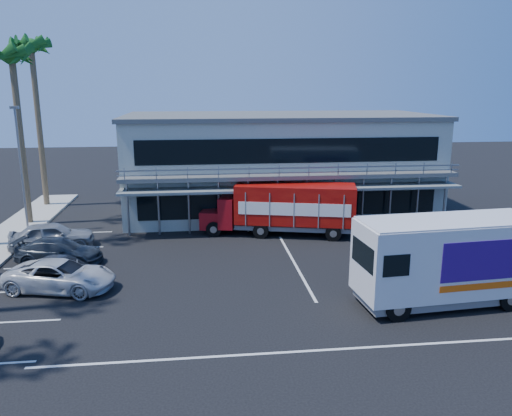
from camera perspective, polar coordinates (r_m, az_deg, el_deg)
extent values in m
plane|color=black|center=(23.89, 1.09, -9.05)|extent=(120.00, 120.00, 0.00)
cube|color=#A1A89A|center=(37.76, 2.59, 4.92)|extent=(22.00, 10.00, 7.00)
cube|color=#515454|center=(37.38, 2.65, 10.45)|extent=(22.40, 10.40, 0.30)
cube|color=#515454|center=(32.30, 4.17, 3.59)|extent=(22.00, 1.20, 0.25)
cube|color=gray|center=(31.69, 4.37, 4.31)|extent=(22.00, 0.08, 0.90)
cube|color=slate|center=(32.14, 4.25, 2.27)|extent=(22.00, 1.80, 0.15)
cube|color=black|center=(33.26, 3.93, 0.37)|extent=(20.00, 0.06, 1.60)
cube|color=black|center=(32.63, 4.03, 6.54)|extent=(20.00, 0.06, 1.60)
cylinder|color=brown|center=(36.95, -25.24, 6.58)|extent=(0.44, 0.44, 11.00)
sphere|color=#164F1C|center=(36.82, -26.16, 15.39)|extent=(1.10, 1.10, 1.10)
cylinder|color=brown|center=(42.25, -23.51, 8.16)|extent=(0.44, 0.44, 12.00)
sphere|color=#164F1C|center=(42.23, -24.33, 16.54)|extent=(1.10, 1.10, 1.10)
cylinder|color=gray|center=(35.10, -25.22, 3.79)|extent=(0.14, 0.14, 8.00)
cube|color=gray|center=(34.73, -25.90, 10.30)|extent=(0.50, 0.25, 0.18)
cube|color=maroon|center=(32.55, -4.98, -1.15)|extent=(1.77, 2.35, 1.12)
cube|color=maroon|center=(32.22, -3.21, -0.33)|extent=(1.46, 2.49, 1.96)
cube|color=black|center=(32.09, -3.22, 0.64)|extent=(0.52, 1.94, 0.65)
cube|color=#AF130A|center=(31.61, 4.47, 0.51)|extent=(7.82, 4.04, 2.43)
cube|color=slate|center=(31.97, 4.43, -2.02)|extent=(7.74, 3.70, 0.28)
cube|color=white|center=(30.49, 4.36, -0.16)|extent=(6.69, 1.66, 0.79)
cube|color=white|center=(32.78, 4.57, 0.81)|extent=(6.69, 1.66, 0.79)
cylinder|color=black|center=(31.64, -4.85, -2.43)|extent=(1.01, 0.50, 0.97)
cylinder|color=black|center=(33.58, -4.13, -1.47)|extent=(1.01, 0.50, 0.97)
cylinder|color=black|center=(31.17, 0.55, -2.62)|extent=(1.01, 0.50, 0.97)
cylinder|color=black|center=(33.14, 0.95, -1.64)|extent=(1.01, 0.50, 0.97)
cylinder|color=black|center=(31.01, 8.82, -2.88)|extent=(1.01, 0.50, 0.97)
cylinder|color=black|center=(32.99, 8.73, -1.87)|extent=(1.01, 0.50, 0.97)
cube|color=silver|center=(22.96, 21.08, -5.17)|extent=(7.99, 3.29, 3.12)
cube|color=slate|center=(23.54, 20.72, -9.16)|extent=(7.66, 3.00, 0.39)
cube|color=black|center=(21.08, 12.14, -5.23)|extent=(0.23, 2.19, 1.06)
cube|color=silver|center=(22.52, 21.42, -1.32)|extent=(7.83, 3.22, 0.09)
cube|color=#300B69|center=(22.33, 24.91, -5.46)|extent=(4.00, 0.35, 1.67)
cube|color=#300B69|center=(24.44, 21.24, -3.52)|extent=(4.00, 0.35, 1.67)
cube|color=#F2590C|center=(22.69, 24.63, -8.13)|extent=(4.00, 0.34, 0.28)
cylinder|color=black|center=(21.26, 15.91, -11.01)|extent=(1.09, 0.36, 1.07)
cylinder|color=black|center=(23.20, 13.26, -8.71)|extent=(1.09, 0.36, 1.07)
cylinder|color=black|center=(23.93, 27.07, -9.20)|extent=(1.09, 0.36, 1.07)
cylinder|color=black|center=(25.67, 23.84, -7.34)|extent=(1.09, 0.36, 1.07)
imported|color=black|center=(25.43, -21.20, -6.96)|extent=(4.29, 2.45, 1.34)
imported|color=silver|center=(25.06, -21.43, -7.23)|extent=(5.41, 3.45, 1.39)
imported|color=#293037|center=(28.79, -21.59, -4.63)|extent=(4.84, 2.63, 1.33)
imported|color=gray|center=(31.45, -22.28, -2.94)|extent=(4.97, 2.82, 1.59)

